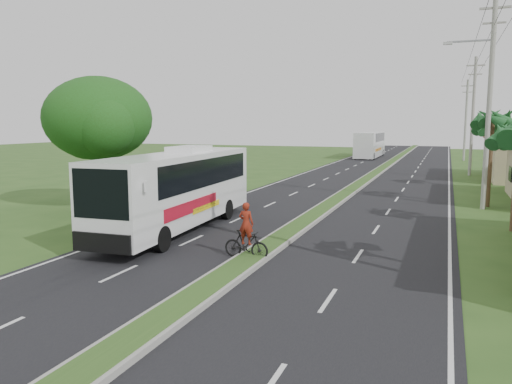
% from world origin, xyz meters
% --- Properties ---
extents(ground, '(180.00, 180.00, 0.00)m').
position_xyz_m(ground, '(0.00, 0.00, 0.00)').
color(ground, '#2D4E1C').
rests_on(ground, ground).
extents(road_asphalt, '(14.00, 160.00, 0.02)m').
position_xyz_m(road_asphalt, '(0.00, 20.00, 0.01)').
color(road_asphalt, black).
rests_on(road_asphalt, ground).
extents(median_strip, '(1.20, 160.00, 0.18)m').
position_xyz_m(median_strip, '(0.00, 20.00, 0.10)').
color(median_strip, gray).
rests_on(median_strip, ground).
extents(lane_edge_left, '(0.12, 160.00, 0.01)m').
position_xyz_m(lane_edge_left, '(-6.70, 20.00, 0.00)').
color(lane_edge_left, silver).
rests_on(lane_edge_left, ground).
extents(lane_edge_right, '(0.12, 160.00, 0.01)m').
position_xyz_m(lane_edge_right, '(6.70, 20.00, 0.00)').
color(lane_edge_right, silver).
rests_on(lane_edge_right, ground).
extents(palm_verge_c, '(2.40, 2.40, 5.85)m').
position_xyz_m(palm_verge_c, '(8.80, 19.00, 5.12)').
color(palm_verge_c, '#473321').
rests_on(palm_verge_c, ground).
extents(palm_verge_d, '(2.40, 2.40, 5.25)m').
position_xyz_m(palm_verge_d, '(9.30, 28.00, 4.55)').
color(palm_verge_d, '#473321').
rests_on(palm_verge_d, ground).
extents(shade_tree, '(6.30, 6.00, 7.54)m').
position_xyz_m(shade_tree, '(-12.11, 10.02, 5.03)').
color(shade_tree, '#473321').
rests_on(shade_tree, ground).
extents(utility_pole_b, '(3.20, 0.28, 12.00)m').
position_xyz_m(utility_pole_b, '(8.47, 18.00, 6.26)').
color(utility_pole_b, gray).
rests_on(utility_pole_b, ground).
extents(utility_pole_c, '(1.60, 0.28, 11.00)m').
position_xyz_m(utility_pole_c, '(8.50, 38.00, 5.67)').
color(utility_pole_c, gray).
rests_on(utility_pole_c, ground).
extents(utility_pole_d, '(1.60, 0.28, 10.50)m').
position_xyz_m(utility_pole_d, '(8.50, 58.00, 5.42)').
color(utility_pole_d, gray).
rests_on(utility_pole_d, ground).
extents(coach_bus_main, '(3.11, 12.02, 3.85)m').
position_xyz_m(coach_bus_main, '(-5.02, 6.71, 2.12)').
color(coach_bus_main, white).
rests_on(coach_bus_main, ground).
extents(coach_bus_far, '(2.77, 12.39, 3.61)m').
position_xyz_m(coach_bus_far, '(-4.02, 60.06, 2.05)').
color(coach_bus_far, silver).
rests_on(coach_bus_far, ground).
extents(motorcyclist, '(1.77, 0.59, 2.11)m').
position_xyz_m(motorcyclist, '(-0.28, 3.21, 0.74)').
color(motorcyclist, black).
rests_on(motorcyclist, ground).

